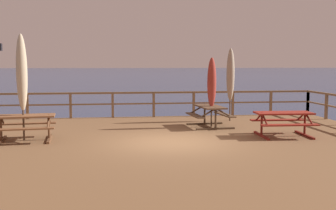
{
  "coord_description": "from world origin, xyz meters",
  "views": [
    {
      "loc": [
        -1.61,
        -11.6,
        3.14
      ],
      "look_at": [
        0.0,
        0.88,
        1.86
      ],
      "focal_mm": 43.37,
      "sensor_mm": 36.0,
      "label": 1
    }
  ],
  "objects": [
    {
      "name": "wooden_deck",
      "position": [
        0.0,
        0.0,
        0.43
      ],
      "size": [
        14.33,
        11.71,
        0.86
      ],
      "primitive_type": "cube",
      "color": "brown",
      "rests_on": "ground"
    },
    {
      "name": "patio_umbrella_tall_mid_left",
      "position": [
        2.92,
        4.08,
        2.7
      ],
      "size": [
        0.32,
        0.32,
        2.9
      ],
      "color": "#4C3828",
      "rests_on": "wooden_deck"
    },
    {
      "name": "railing_waterside_far",
      "position": [
        -0.0,
        5.71,
        1.6
      ],
      "size": [
        14.13,
        0.1,
        1.09
      ],
      "color": "brown",
      "rests_on": "wooden_deck"
    },
    {
      "name": "patio_umbrella_short_back",
      "position": [
        1.81,
        2.62,
        2.45
      ],
      "size": [
        0.32,
        0.32,
        2.51
      ],
      "color": "#4C3828",
      "rests_on": "wooden_deck"
    },
    {
      "name": "picnic_table_back_right",
      "position": [
        -4.3,
        0.75,
        1.41
      ],
      "size": [
        1.84,
        1.56,
        0.78
      ],
      "color": "brown",
      "rests_on": "wooden_deck"
    },
    {
      "name": "picnic_table_mid_centre",
      "position": [
        3.62,
        0.49,
        1.41
      ],
      "size": [
        1.82,
        1.48,
        0.78
      ],
      "color": "maroon",
      "rests_on": "wooden_deck"
    },
    {
      "name": "ground_plane",
      "position": [
        0.0,
        0.0,
        0.0
      ],
      "size": [
        600.0,
        600.0,
        0.0
      ],
      "primitive_type": "plane",
      "color": "navy"
    },
    {
      "name": "picnic_table_back_left",
      "position": [
        1.76,
        2.64,
        1.41
      ],
      "size": [
        1.54,
        1.72,
        0.78
      ],
      "color": "brown",
      "rests_on": "wooden_deck"
    },
    {
      "name": "patio_umbrella_tall_mid_right",
      "position": [
        -4.35,
        0.8,
        2.87
      ],
      "size": [
        0.32,
        0.32,
        3.16
      ],
      "color": "#4C3828",
      "rests_on": "wooden_deck"
    }
  ]
}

